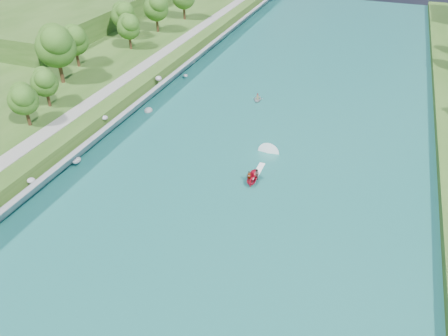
% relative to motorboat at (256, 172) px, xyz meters
% --- Properties ---
extents(ground, '(260.00, 260.00, 0.00)m').
position_rel_motorboat_xyz_m(ground, '(-1.59, -17.61, -0.70)').
color(ground, '#2D5119').
rests_on(ground, ground).
extents(river_water, '(55.00, 240.00, 0.10)m').
position_rel_motorboat_xyz_m(river_water, '(-1.59, 2.39, -0.65)').
color(river_water, '#195E5F').
rests_on(river_water, ground).
extents(berm_west, '(45.00, 240.00, 3.50)m').
position_rel_motorboat_xyz_m(berm_west, '(-51.59, 2.39, 1.05)').
color(berm_west, '#2D5119').
rests_on(berm_west, ground).
extents(riprap_bank, '(4.52, 236.00, 4.14)m').
position_rel_motorboat_xyz_m(riprap_bank, '(-27.45, 1.77, 1.11)').
color(riprap_bank, slate).
rests_on(riprap_bank, ground).
extents(riverside_path, '(3.00, 200.00, 0.10)m').
position_rel_motorboat_xyz_m(riverside_path, '(-34.09, 2.39, 2.85)').
color(riverside_path, gray).
rests_on(riverside_path, berm_west).
extents(motorboat, '(3.60, 18.64, 2.05)m').
position_rel_motorboat_xyz_m(motorboat, '(0.00, 0.00, 0.00)').
color(motorboat, '#B60E26').
rests_on(motorboat, river_water).
extents(raft, '(2.51, 3.20, 1.53)m').
position_rel_motorboat_xyz_m(raft, '(-7.62, 25.63, -0.25)').
color(raft, '#95979D').
rests_on(raft, river_water).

